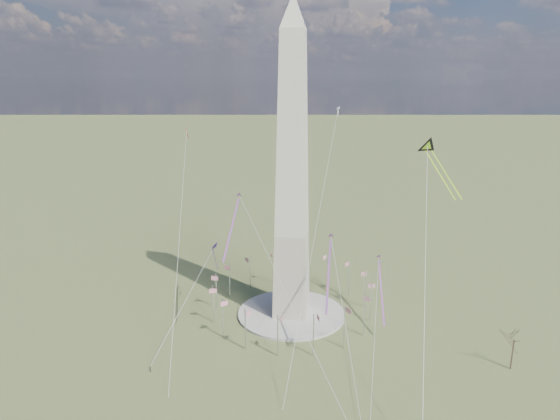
% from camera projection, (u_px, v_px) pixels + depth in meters
% --- Properties ---
extents(ground, '(2000.00, 2000.00, 0.00)m').
position_uv_depth(ground, '(291.00, 315.00, 167.63)').
color(ground, '#53592C').
rests_on(ground, ground).
extents(plaza, '(36.00, 36.00, 0.80)m').
position_uv_depth(plaza, '(291.00, 313.00, 167.52)').
color(plaza, '#A8A39A').
rests_on(plaza, ground).
extents(washington_monument, '(15.56, 15.56, 100.00)m').
position_uv_depth(washington_monument, '(292.00, 174.00, 155.04)').
color(washington_monument, '#BCB09D').
rests_on(washington_monument, plaza).
extents(flagpole_ring, '(54.40, 54.40, 13.00)m').
position_uv_depth(flagpole_ring, '(291.00, 295.00, 165.72)').
color(flagpole_ring, silver).
rests_on(flagpole_ring, ground).
extents(tree_near, '(7.59, 7.59, 13.28)m').
position_uv_depth(tree_near, '(514.00, 338.00, 134.22)').
color(tree_near, '#4F3B30').
rests_on(tree_near, ground).
extents(person_west, '(0.90, 0.89, 1.47)m').
position_uv_depth(person_west, '(151.00, 369.00, 135.40)').
color(person_west, gray).
rests_on(person_west, ground).
extents(kite_delta_black, '(12.95, 19.25, 16.07)m').
position_uv_depth(kite_delta_black, '(429.00, 150.00, 153.15)').
color(kite_delta_black, black).
rests_on(kite_delta_black, ground).
extents(kite_diamond_purple, '(2.01, 3.27, 10.03)m').
position_uv_depth(kite_diamond_purple, '(215.00, 249.00, 163.21)').
color(kite_diamond_purple, '#311664').
rests_on(kite_diamond_purple, ground).
extents(kite_streamer_left, '(2.23, 23.52, 16.14)m').
position_uv_depth(kite_streamer_left, '(329.00, 261.00, 146.44)').
color(kite_streamer_left, red).
rests_on(kite_streamer_left, ground).
extents(kite_streamer_mid, '(2.09, 22.11, 15.17)m').
position_uv_depth(kite_streamer_mid, '(234.00, 217.00, 149.52)').
color(kite_streamer_mid, red).
rests_on(kite_streamer_mid, ground).
extents(kite_streamer_right, '(3.37, 22.30, 15.31)m').
position_uv_depth(kite_streamer_right, '(381.00, 279.00, 162.29)').
color(kite_streamer_right, red).
rests_on(kite_streamer_right, ground).
extents(kite_small_red, '(1.42, 1.88, 4.83)m').
position_uv_depth(kite_small_red, '(187.00, 129.00, 193.62)').
color(kite_small_red, red).
rests_on(kite_small_red, ground).
extents(kite_small_white, '(1.50, 1.32, 3.95)m').
position_uv_depth(kite_small_white, '(338.00, 109.00, 193.58)').
color(kite_small_white, white).
rests_on(kite_small_white, ground).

